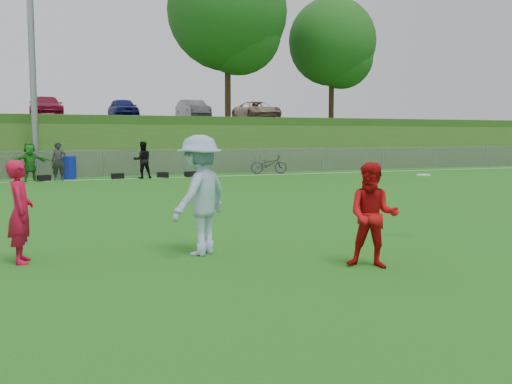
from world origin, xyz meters
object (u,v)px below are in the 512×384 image
bicycle (269,164)px  player_red_center (373,215)px  player_blue (200,195)px  frisbee (424,175)px  recycling_bin (68,168)px  player_red_left (20,212)px

bicycle → player_red_center: bearing=174.2°
player_blue → bicycle: bearing=-155.2°
frisbee → recycling_bin: (-4.99, 18.47, -0.71)m
player_red_center → player_blue: (-2.09, 1.88, 0.20)m
player_red_left → recycling_bin: player_red_left is taller
player_red_center → bicycle: bearing=108.3°
player_red_center → player_blue: size_ratio=0.79×
player_red_left → player_blue: size_ratio=0.81×
player_blue → frisbee: size_ratio=7.45×
player_red_center → player_red_left: bearing=-168.0°
recycling_bin → player_blue: bearing=-87.8°
player_red_center → recycling_bin: 20.28m
player_red_left → recycling_bin: 17.86m
recycling_bin → bicycle: (9.86, -0.23, -0.02)m
player_red_left → player_red_center: 5.36m
player_red_left → frisbee: bearing=-91.9°
player_red_center → bicycle: 21.09m
player_red_center → recycling_bin: size_ratio=1.52×
frisbee → recycling_bin: size_ratio=0.26×
recycling_bin → frisbee: bearing=-74.9°
frisbee → recycling_bin: bearing=105.1°
player_red_center → frisbee: size_ratio=5.92×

